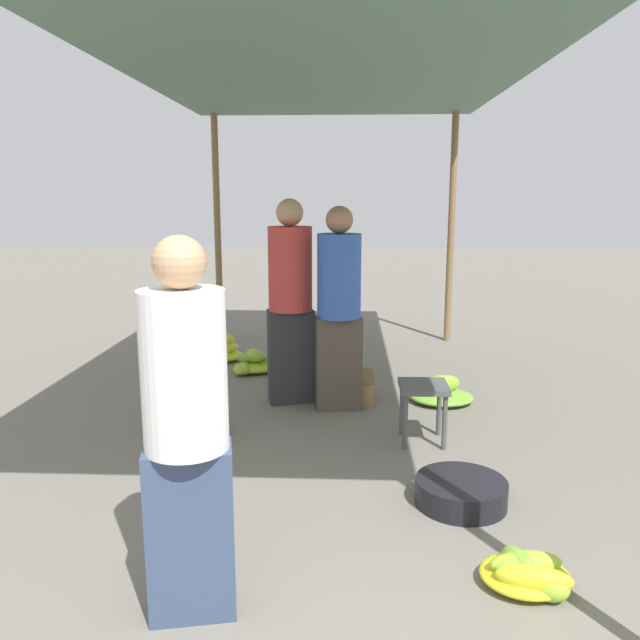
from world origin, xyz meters
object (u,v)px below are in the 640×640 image
Objects in this scene: banana_pile_left_0 at (188,426)px; banana_pile_left_2 at (222,350)px; vendor_foreground at (186,427)px; crate_near at (347,387)px; shopper_walking_far at (339,306)px; banana_pile_right_1 at (440,392)px; shopper_walking_mid at (290,299)px; stool at (423,396)px; banana_pile_right_0 at (528,573)px; basin_black at (461,492)px; banana_pile_left_1 at (254,364)px.

banana_pile_left_2 reaches higher than banana_pile_left_0.
vendor_foreground is 3.42× the size of crate_near.
banana_pile_left_0 is 2.17m from banana_pile_left_2.
crate_near is 0.79m from shopper_walking_far.
shopper_walking_mid is (-1.28, -0.05, 0.81)m from banana_pile_right_1.
stool is at bearing -49.24° from banana_pile_left_2.
stool is 0.80× the size of banana_pile_right_1.
banana_pile_right_1 reaches higher than banana_pile_right_0.
banana_pile_left_1 is (-1.60, 2.68, 0.00)m from basin_black.
banana_pile_left_1 is at bearing 116.91° from banana_pile_right_0.
banana_pile_left_1 is 3.88m from banana_pile_right_0.
banana_pile_right_0 is 0.87× the size of crate_near.
shopper_walking_far is (0.41, -0.16, -0.03)m from shopper_walking_mid.
banana_pile_left_2 is at bearing 123.19° from shopper_walking_mid.
vendor_foreground is at bearing -93.30° from shopper_walking_mid.
basin_black is 0.97× the size of banana_pile_left_1.
shopper_walking_mid is at bearing -170.71° from crate_near.
stool is 1.07× the size of banana_pile_right_0.
crate_near reaches higher than banana_pile_right_0.
banana_pile_right_1 reaches higher than basin_black.
banana_pile_left_2 is at bearing 130.76° from stool.
shopper_walking_far is (-0.73, 1.63, 0.79)m from basin_black.
banana_pile_right_1 is (2.15, -1.29, -0.03)m from banana_pile_left_2.
banana_pile_right_1 is 1.19m from shopper_walking_far.
stool is at bearing -48.98° from shopper_walking_far.
banana_pile_left_1 reaches higher than banana_pile_right_1.
basin_black is 3.72m from banana_pile_left_2.
banana_pile_left_1 is at bearing -47.01° from banana_pile_left_2.
crate_near is (1.36, -1.26, 0.00)m from banana_pile_left_2.
vendor_foreground is 3.93× the size of banana_pile_right_0.
shopper_walking_far reaches higher than basin_black.
vendor_foreground is 0.96× the size of shopper_walking_far.
banana_pile_left_1 reaches higher than banana_pile_right_0.
vendor_foreground is 0.93× the size of shopper_walking_mid.
banana_pile_left_1 is 1.29m from shopper_walking_mid.
stool is 1.45m from shopper_walking_mid.
banana_pile_right_1 is 0.31× the size of shopper_walking_mid.
banana_pile_left_0 is (-1.71, 0.04, -0.27)m from stool.
shopper_walking_mid reaches higher than crate_near.
banana_pile_left_2 is 1.85m from crate_near.
banana_pile_right_0 is 0.75× the size of banana_pile_right_1.
banana_pile_right_0 is 2.78m from crate_near.
shopper_walking_mid reaches higher than banana_pile_left_2.
banana_pile_left_2 is 2.11m from shopper_walking_far.
banana_pile_left_1 reaches higher than banana_pile_left_0.
banana_pile_left_0 is at bearing -155.90° from banana_pile_right_1.
banana_pile_left_0 is 1.35m from shopper_walking_mid.
crate_near is at bearing 107.19° from banana_pile_right_0.
shopper_walking_mid is (0.46, -0.89, 0.82)m from banana_pile_left_1.
crate_near is 0.92m from shopper_walking_mid.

